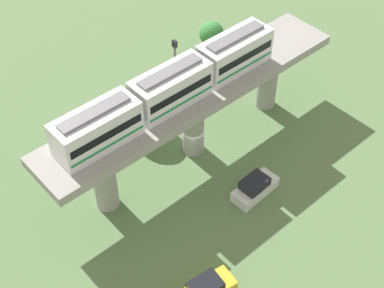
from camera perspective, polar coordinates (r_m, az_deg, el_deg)
The scene contains 7 objects.
ground_plane at distance 51.06m, azimuth 0.12°, elevation -0.57°, with size 120.00×120.00×0.00m, color #5B7A4C.
viaduct at distance 47.37m, azimuth 0.13°, elevation 3.93°, with size 5.20×28.85×6.99m.
train at distance 44.15m, azimuth -2.16°, elevation 5.69°, with size 2.64×20.50×3.24m.
parked_car_white at distance 47.35m, azimuth 6.36°, elevation -4.39°, with size 2.00×4.28×1.76m.
tree_near_viaduct at distance 59.19m, azimuth 1.99°, elevation 11.03°, with size 2.57×2.57×4.67m.
tree_mid_lot at distance 51.25m, azimuth -5.44°, elevation 4.17°, with size 3.99×3.99×5.10m.
signal_post at distance 49.83m, azimuth -1.67°, elevation 6.32°, with size 0.44×0.28×9.59m.
Camera 1 is at (-26.54, 23.65, 36.65)m, focal length 52.92 mm.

